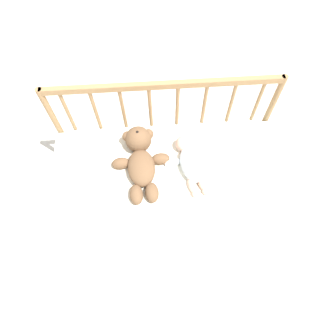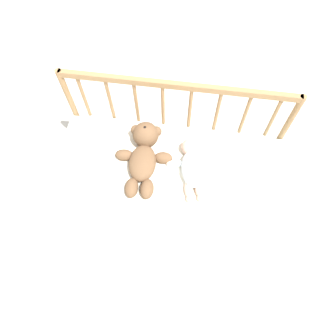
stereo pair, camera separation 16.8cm
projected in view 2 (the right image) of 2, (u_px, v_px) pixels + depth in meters
name	position (u px, v px, depth m)	size (l,w,h in m)	color
ground_plane	(168.00, 204.00, 2.14)	(12.00, 12.00, 0.00)	silver
crib_mattress	(168.00, 190.00, 1.93)	(1.35, 0.67, 0.47)	silver
crib_rail	(176.00, 112.00, 1.79)	(1.35, 0.04, 0.83)	#997047
blanket	(164.00, 170.00, 1.74)	(0.81, 0.57, 0.01)	silver
teddy_bear	(144.00, 153.00, 1.72)	(0.34, 0.47, 0.16)	brown
baby	(192.00, 167.00, 1.70)	(0.29, 0.38, 0.10)	white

